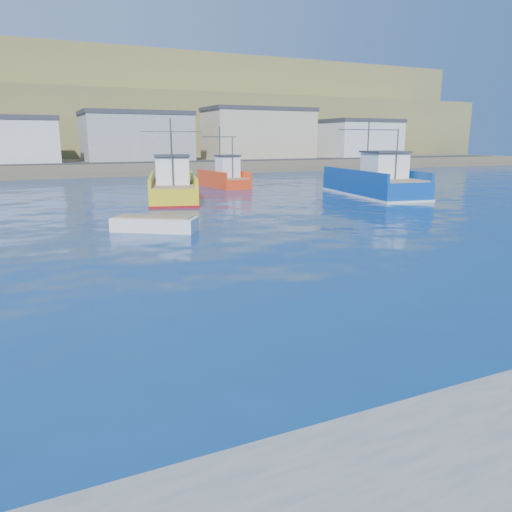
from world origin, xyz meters
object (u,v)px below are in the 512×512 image
(trawler_blue, at_px, (374,183))
(skiff_mid, at_px, (155,225))
(skiff_far, at_px, (409,181))
(trawler_yellow_b, at_px, (173,188))
(boat_orange, at_px, (224,177))

(trawler_blue, xyz_separation_m, skiff_mid, (-21.28, -8.77, -0.77))
(skiff_mid, height_order, skiff_far, skiff_mid)
(trawler_yellow_b, bearing_deg, boat_orange, 48.16)
(trawler_yellow_b, xyz_separation_m, trawler_blue, (16.60, -3.88, 0.09))
(boat_orange, height_order, skiff_far, boat_orange)
(trawler_yellow_b, relative_size, trawler_blue, 0.88)
(trawler_yellow_b, bearing_deg, trawler_blue, -13.16)
(trawler_blue, bearing_deg, skiff_mid, -157.60)
(boat_orange, bearing_deg, skiff_mid, -120.35)
(trawler_yellow_b, xyz_separation_m, skiff_mid, (-4.68, -12.66, -0.68))
(trawler_yellow_b, bearing_deg, skiff_mid, -110.29)
(trawler_blue, relative_size, boat_orange, 1.67)
(trawler_blue, distance_m, skiff_far, 13.09)
(skiff_far, bearing_deg, trawler_yellow_b, -172.38)
(trawler_blue, distance_m, skiff_mid, 23.03)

